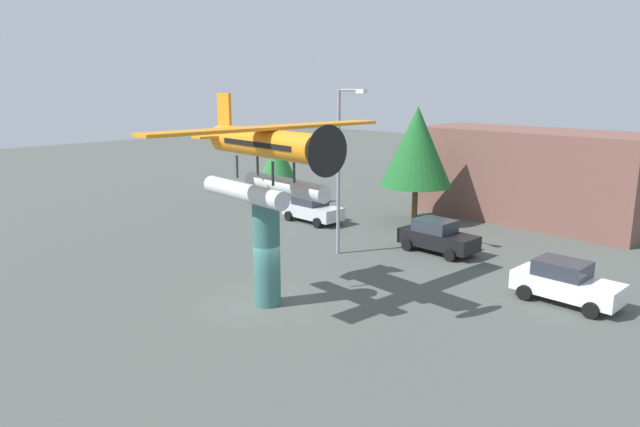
# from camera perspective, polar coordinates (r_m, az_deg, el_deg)

# --- Properties ---
(ground_plane) EXTENTS (140.00, 140.00, 0.00)m
(ground_plane) POSITION_cam_1_polar(r_m,az_deg,el_deg) (24.05, -5.19, -8.87)
(ground_plane) COLOR #4C514C
(display_pedestal) EXTENTS (1.10, 1.10, 4.44)m
(display_pedestal) POSITION_cam_1_polar(r_m,az_deg,el_deg) (23.33, -5.30, -3.80)
(display_pedestal) COLOR #386B66
(display_pedestal) RESTS_ON ground
(floatplane_monument) EXTENTS (6.96, 10.44, 4.00)m
(floatplane_monument) POSITION_cam_1_polar(r_m,az_deg,el_deg) (22.43, -5.30, 5.70)
(floatplane_monument) COLOR silver
(floatplane_monument) RESTS_ON display_pedestal
(car_near_silver) EXTENTS (4.20, 2.02, 1.76)m
(car_near_silver) POSITION_cam_1_polar(r_m,az_deg,el_deg) (37.48, -0.79, 0.49)
(car_near_silver) COLOR silver
(car_near_silver) RESTS_ON ground
(car_mid_black) EXTENTS (4.20, 2.02, 1.76)m
(car_mid_black) POSITION_cam_1_polar(r_m,az_deg,el_deg) (31.37, 11.51, -2.22)
(car_mid_black) COLOR black
(car_mid_black) RESTS_ON ground
(car_far_white) EXTENTS (4.20, 2.02, 1.76)m
(car_far_white) POSITION_cam_1_polar(r_m,az_deg,el_deg) (25.83, 23.09, -6.26)
(car_far_white) COLOR white
(car_far_white) RESTS_ON ground
(streetlight_primary) EXTENTS (1.84, 0.28, 8.61)m
(streetlight_primary) POSITION_cam_1_polar(r_m,az_deg,el_deg) (29.61, 2.10, 5.19)
(streetlight_primary) COLOR gray
(streetlight_primary) RESTS_ON ground
(storefront_building) EXTENTS (14.58, 5.90, 5.91)m
(storefront_building) POSITION_cam_1_polar(r_m,az_deg,el_deg) (40.29, 20.13, 3.57)
(storefront_building) COLOR brown
(storefront_building) RESTS_ON ground
(tree_west) EXTENTS (2.90, 2.90, 4.97)m
(tree_west) POSITION_cam_1_polar(r_m,az_deg,el_deg) (42.59, -4.24, 5.29)
(tree_west) COLOR brown
(tree_west) RESTS_ON ground
(tree_east) EXTENTS (4.53, 4.53, 7.45)m
(tree_east) POSITION_cam_1_polar(r_m,az_deg,el_deg) (37.13, 9.54, 6.52)
(tree_east) COLOR brown
(tree_east) RESTS_ON ground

